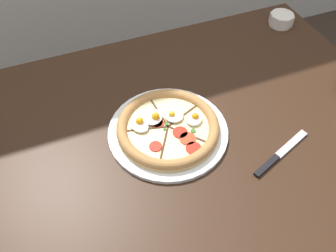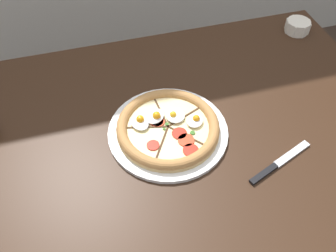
{
  "view_description": "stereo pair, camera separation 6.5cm",
  "coord_description": "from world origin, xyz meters",
  "px_view_note": "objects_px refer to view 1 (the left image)",
  "views": [
    {
      "loc": [
        -0.26,
        -0.59,
        1.57
      ],
      "look_at": [
        -0.02,
        0.02,
        0.81
      ],
      "focal_mm": 38.0,
      "sensor_mm": 36.0,
      "label": 1
    },
    {
      "loc": [
        -0.2,
        -0.61,
        1.57
      ],
      "look_at": [
        -0.02,
        0.02,
        0.81
      ],
      "focal_mm": 38.0,
      "sensor_mm": 36.0,
      "label": 2
    }
  ],
  "objects_px": {
    "dining_table": "(177,155)",
    "knife_main": "(281,153)",
    "pizza": "(168,128)",
    "ramekin_bowl": "(281,19)"
  },
  "relations": [
    {
      "from": "dining_table",
      "to": "knife_main",
      "type": "bearing_deg",
      "value": -35.28
    },
    {
      "from": "dining_table",
      "to": "knife_main",
      "type": "height_order",
      "value": "knife_main"
    },
    {
      "from": "dining_table",
      "to": "ramekin_bowl",
      "type": "xyz_separation_m",
      "value": [
        0.58,
        0.36,
        0.12
      ]
    },
    {
      "from": "dining_table",
      "to": "pizza",
      "type": "xyz_separation_m",
      "value": [
        -0.02,
        0.02,
        0.12
      ]
    },
    {
      "from": "dining_table",
      "to": "ramekin_bowl",
      "type": "bearing_deg",
      "value": 32.09
    },
    {
      "from": "dining_table",
      "to": "ramekin_bowl",
      "type": "relative_size",
      "value": 14.79
    },
    {
      "from": "dining_table",
      "to": "knife_main",
      "type": "relative_size",
      "value": 6.47
    },
    {
      "from": "knife_main",
      "to": "ramekin_bowl",
      "type": "bearing_deg",
      "value": 36.53
    },
    {
      "from": "pizza",
      "to": "ramekin_bowl",
      "type": "xyz_separation_m",
      "value": [
        0.6,
        0.35,
        0.0
      ]
    },
    {
      "from": "dining_table",
      "to": "ramekin_bowl",
      "type": "distance_m",
      "value": 0.7
    }
  ]
}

